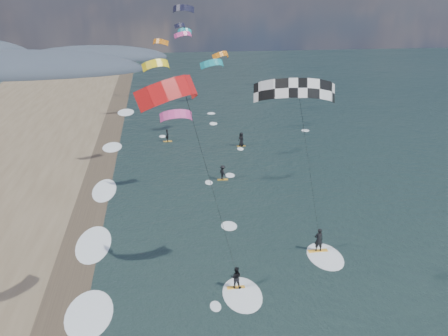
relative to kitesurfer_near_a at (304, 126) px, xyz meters
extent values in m
cube|color=#382D23|center=(-14.96, 3.51, -11.45)|extent=(3.00, 240.00, 0.00)
ellipsoid|color=#3D4756|center=(-42.96, 93.51, -11.46)|extent=(64.00, 24.00, 10.00)
ellipsoid|color=#3D4756|center=(-24.96, 113.51, -11.46)|extent=(40.00, 18.00, 7.00)
cube|color=#F8AC2B|center=(3.24, 5.02, -11.42)|extent=(1.52, 0.46, 0.07)
imported|color=black|center=(3.24, 5.02, -10.45)|extent=(0.70, 0.48, 1.88)
ellipsoid|color=white|center=(3.54, 4.22, -11.46)|extent=(2.60, 4.20, 0.12)
cylinder|color=black|center=(1.24, 2.02, -3.85)|extent=(0.02, 0.02, 14.52)
cube|color=#F8AC2B|center=(-3.76, 1.04, -11.43)|extent=(1.23, 0.38, 0.06)
imported|color=black|center=(-3.76, 1.04, -10.62)|extent=(0.89, 0.78, 1.56)
ellipsoid|color=white|center=(-3.46, 0.24, -11.46)|extent=(2.60, 4.20, 0.12)
cylinder|color=black|center=(-5.51, -1.96, -3.33)|extent=(0.02, 0.02, 15.32)
cube|color=#F8AC2B|center=(-2.01, 20.70, -11.43)|extent=(1.10, 0.35, 0.05)
imported|color=black|center=(-2.01, 20.70, -10.63)|extent=(0.93, 1.15, 1.56)
cube|color=#F8AC2B|center=(1.83, 31.73, -11.43)|extent=(1.10, 0.35, 0.05)
imported|color=black|center=(1.83, 31.73, -10.53)|extent=(0.94, 1.02, 1.75)
cube|color=#F8AC2B|center=(-7.30, 34.98, -11.43)|extent=(1.10, 0.35, 0.05)
imported|color=black|center=(-7.30, 34.98, -10.61)|extent=(0.43, 0.61, 1.59)
ellipsoid|color=white|center=(-13.76, -0.49, -11.46)|extent=(2.40, 5.40, 0.11)
ellipsoid|color=white|center=(-13.76, 8.51, -11.46)|extent=(2.40, 5.40, 0.11)
ellipsoid|color=white|center=(-13.76, 19.51, -11.46)|extent=(2.40, 5.40, 0.11)
ellipsoid|color=white|center=(-13.76, 33.51, -11.46)|extent=(2.40, 5.40, 0.11)
ellipsoid|color=white|center=(-13.76, 51.51, -11.46)|extent=(2.40, 5.40, 0.11)
camera|label=1|loc=(-8.46, -27.25, 7.83)|focal=40.00mm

